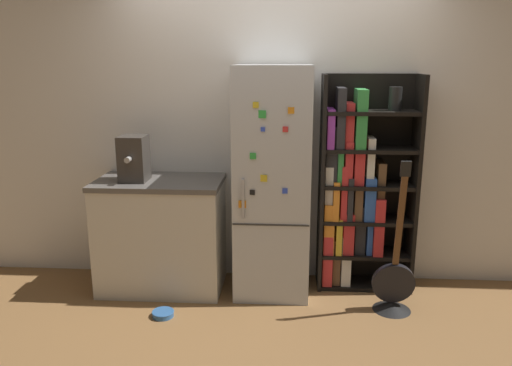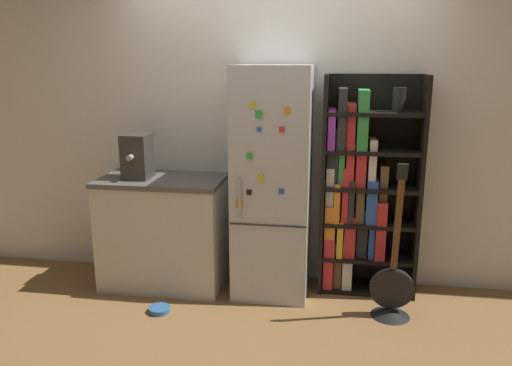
{
  "view_description": "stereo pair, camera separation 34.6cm",
  "coord_description": "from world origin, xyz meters",
  "px_view_note": "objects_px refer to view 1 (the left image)",
  "views": [
    {
      "loc": [
        0.13,
        -3.65,
        1.85
      ],
      "look_at": [
        -0.13,
        0.15,
        0.91
      ],
      "focal_mm": 35.0,
      "sensor_mm": 36.0,
      "label": 1
    },
    {
      "loc": [
        0.47,
        -3.61,
        1.85
      ],
      "look_at": [
        -0.13,
        0.15,
        0.91
      ],
      "focal_mm": 35.0,
      "sensor_mm": 36.0,
      "label": 2
    }
  ],
  "objects_px": {
    "refrigerator": "(272,183)",
    "guitar": "(393,289)",
    "espresso_machine": "(134,158)",
    "pet_bowl": "(163,313)",
    "bookshelf": "(356,191)"
  },
  "relations": [
    {
      "from": "espresso_machine",
      "to": "guitar",
      "type": "distance_m",
      "value": 2.23
    },
    {
      "from": "guitar",
      "to": "pet_bowl",
      "type": "xyz_separation_m",
      "value": [
        -1.71,
        -0.21,
        -0.15
      ]
    },
    {
      "from": "guitar",
      "to": "espresso_machine",
      "type": "bearing_deg",
      "value": 172.72
    },
    {
      "from": "refrigerator",
      "to": "espresso_machine",
      "type": "distance_m",
      "value": 1.1
    },
    {
      "from": "bookshelf",
      "to": "espresso_machine",
      "type": "xyz_separation_m",
      "value": [
        -1.76,
        -0.2,
        0.28
      ]
    },
    {
      "from": "refrigerator",
      "to": "bookshelf",
      "type": "height_order",
      "value": "refrigerator"
    },
    {
      "from": "refrigerator",
      "to": "guitar",
      "type": "xyz_separation_m",
      "value": [
        0.92,
        -0.31,
        -0.73
      ]
    },
    {
      "from": "espresso_machine",
      "to": "pet_bowl",
      "type": "height_order",
      "value": "espresso_machine"
    },
    {
      "from": "refrigerator",
      "to": "pet_bowl",
      "type": "xyz_separation_m",
      "value": [
        -0.79,
        -0.52,
        -0.88
      ]
    },
    {
      "from": "espresso_machine",
      "to": "pet_bowl",
      "type": "bearing_deg",
      "value": -57.3
    },
    {
      "from": "espresso_machine",
      "to": "pet_bowl",
      "type": "distance_m",
      "value": 1.21
    },
    {
      "from": "espresso_machine",
      "to": "guitar",
      "type": "xyz_separation_m",
      "value": [
        2.01,
        -0.26,
        -0.93
      ]
    },
    {
      "from": "espresso_machine",
      "to": "bookshelf",
      "type": "bearing_deg",
      "value": 6.35
    },
    {
      "from": "refrigerator",
      "to": "bookshelf",
      "type": "xyz_separation_m",
      "value": [
        0.67,
        0.14,
        -0.09
      ]
    },
    {
      "from": "guitar",
      "to": "pet_bowl",
      "type": "bearing_deg",
      "value": -173.04
    }
  ]
}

